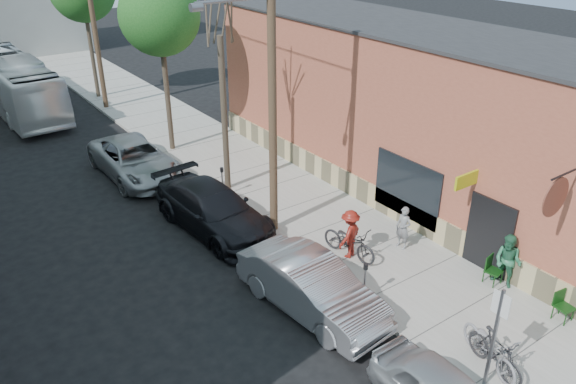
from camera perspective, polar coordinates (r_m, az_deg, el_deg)
ground at (r=15.94m, az=1.65°, el=-14.21°), size 120.00×120.00×0.00m
sidewalk at (r=25.77m, az=-5.66°, el=2.81°), size 4.50×58.00×0.15m
cafe_building at (r=23.02m, az=12.20°, el=8.01°), size 6.60×20.20×6.61m
sign_post at (r=14.07m, az=20.34°, el=-12.97°), size 0.07×0.45×2.80m
parking_meter_near at (r=16.55m, az=7.84°, el=-8.41°), size 0.14×0.14×1.24m
parking_meter_far at (r=22.40m, az=-6.71°, el=1.52°), size 0.14×0.14×1.24m
utility_pole_near at (r=18.24m, az=-1.77°, el=10.67°), size 3.57×0.28×10.00m
utility_pole_far at (r=33.83m, az=-19.24°, el=16.59°), size 1.80×0.28×10.00m
tree_bare at (r=22.26m, az=-6.49°, el=7.67°), size 0.24×0.24×6.21m
tree_leafy_mid at (r=26.16m, az=-12.93°, el=17.05°), size 3.55×3.55×8.00m
patio_chair_a at (r=18.40m, az=20.16°, el=-7.52°), size 0.59×0.59×0.88m
patio_chair_b at (r=17.64m, az=26.26°, el=-10.43°), size 0.57×0.57×0.88m
patron_grey at (r=19.25m, az=11.63°, el=-3.59°), size 0.42×0.59×1.52m
patron_green at (r=18.20m, az=21.42°, el=-6.56°), size 0.76×0.92×1.73m
cyclist at (r=18.46m, az=6.30°, el=-4.26°), size 1.23×0.94×1.69m
cyclist_bike at (r=18.61m, az=6.25°, el=-5.02°), size 1.08×2.20×1.11m
parked_bike_a at (r=15.20m, az=20.32°, el=-15.09°), size 0.88×1.93×1.12m
parked_bike_b at (r=15.35m, az=19.83°, el=-14.61°), size 1.30×2.19×1.09m
car_1 at (r=16.26m, az=2.41°, el=-9.60°), size 2.20×5.10×1.63m
car_2 at (r=20.38m, az=-7.59°, el=-1.77°), size 2.72×5.73×1.61m
car_3 at (r=25.27m, az=-15.30°, el=3.20°), size 2.62×5.60×1.55m
bus at (r=36.07m, az=-25.93°, el=9.80°), size 2.97×11.47×3.18m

